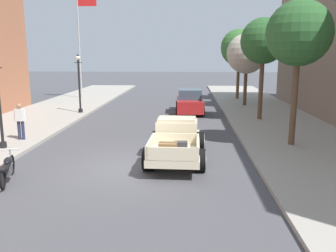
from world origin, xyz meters
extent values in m
plane|color=#47474C|center=(0.00, 0.00, 0.00)|extent=(140.00, 140.00, 0.00)
cube|color=beige|center=(1.64, 1.08, 0.54)|extent=(1.89, 4.95, 0.24)
cube|color=beige|center=(1.65, 1.43, 1.06)|extent=(1.59, 1.14, 0.80)
cube|color=beige|center=(1.65, 1.38, 1.52)|extent=(1.46, 0.97, 0.12)
cube|color=#3D4C5B|center=(1.67, 2.00, 1.22)|extent=(1.33, 0.08, 0.44)
cube|color=beige|center=(1.69, 2.73, 0.92)|extent=(1.36, 1.54, 0.52)
cube|color=silver|center=(1.71, 3.53, 0.90)|extent=(0.68, 0.12, 0.47)
cube|color=beige|center=(1.61, -0.32, 0.68)|extent=(1.75, 2.15, 0.04)
cube|color=beige|center=(0.80, -0.30, 0.90)|extent=(0.14, 2.10, 0.44)
cube|color=beige|center=(2.41, -0.34, 0.90)|extent=(0.14, 2.10, 0.44)
cube|color=beige|center=(1.58, -1.33, 0.90)|extent=(1.62, 0.12, 0.44)
cube|color=beige|center=(1.63, 0.69, 0.90)|extent=(1.62, 0.12, 0.44)
cylinder|color=black|center=(0.78, 2.45, 0.40)|extent=(0.38, 0.81, 0.80)
cylinder|color=silver|center=(0.60, 2.46, 0.40)|extent=(0.03, 0.66, 0.66)
cylinder|color=silver|center=(0.59, 2.46, 0.40)|extent=(0.03, 0.24, 0.24)
cylinder|color=black|center=(2.58, 2.40, 0.40)|extent=(0.38, 0.81, 0.80)
cylinder|color=silver|center=(2.76, 2.40, 0.40)|extent=(0.03, 0.66, 0.66)
cylinder|color=silver|center=(2.77, 2.40, 0.40)|extent=(0.03, 0.24, 0.24)
cylinder|color=black|center=(0.71, -0.24, 0.40)|extent=(0.38, 0.81, 0.80)
cylinder|color=silver|center=(0.52, -0.24, 0.40)|extent=(0.03, 0.66, 0.66)
cylinder|color=silver|center=(0.51, -0.24, 0.40)|extent=(0.03, 0.24, 0.24)
cylinder|color=black|center=(2.50, -0.29, 0.40)|extent=(0.38, 0.81, 0.80)
cylinder|color=silver|center=(2.69, -0.30, 0.40)|extent=(0.03, 0.66, 0.66)
cylinder|color=silver|center=(2.70, -0.30, 0.40)|extent=(0.03, 0.24, 0.24)
cube|color=olive|center=(1.42, -0.67, 0.90)|extent=(0.61, 0.46, 0.40)
cube|color=#3D2D1E|center=(1.42, -0.67, 0.90)|extent=(0.62, 0.07, 0.42)
cube|color=#2D2D33|center=(1.83, -0.03, 0.84)|extent=(0.47, 0.36, 0.28)
torus|color=black|center=(-3.82, -0.93, 0.33)|extent=(0.26, 0.66, 0.67)
torus|color=black|center=(-3.40, -2.32, 0.33)|extent=(0.26, 0.66, 0.67)
cube|color=#4C4C51|center=(-3.60, -1.67, 0.38)|extent=(0.36, 0.49, 0.28)
ellipsoid|color=black|center=(-3.67, -1.43, 0.61)|extent=(0.40, 0.57, 0.24)
cube|color=black|center=(-3.52, -1.91, 0.53)|extent=(0.37, 0.60, 0.10)
cylinder|color=silver|center=(-3.80, -0.99, 0.64)|extent=(0.12, 0.26, 0.58)
cylinder|color=silver|center=(-3.77, -1.10, 0.91)|extent=(0.60, 0.21, 0.04)
cube|color=black|center=(-3.40, -2.32, 0.66)|extent=(0.29, 0.43, 0.06)
cube|color=#AD1E1E|center=(2.18, 12.17, 0.61)|extent=(1.86, 4.35, 0.80)
cube|color=#384C5B|center=(2.19, 12.02, 1.33)|extent=(1.58, 2.05, 0.64)
cylinder|color=black|center=(1.32, 13.44, 0.33)|extent=(0.24, 0.67, 0.66)
cylinder|color=black|center=(2.97, 13.49, 0.33)|extent=(0.24, 0.67, 0.66)
cylinder|color=black|center=(1.40, 10.86, 0.33)|extent=(0.24, 0.67, 0.66)
cylinder|color=black|center=(3.05, 10.91, 0.33)|extent=(0.24, 0.67, 0.66)
cylinder|color=#232847|center=(-5.59, 3.31, 0.58)|extent=(0.14, 0.14, 0.86)
cylinder|color=#232847|center=(-5.41, 3.31, 0.58)|extent=(0.14, 0.14, 0.86)
cube|color=silver|center=(-5.50, 3.31, 1.29)|extent=(0.36, 0.22, 0.56)
cylinder|color=silver|center=(-5.72, 3.31, 1.26)|extent=(0.09, 0.09, 0.54)
cylinder|color=silver|center=(-5.28, 3.31, 1.26)|extent=(0.09, 0.09, 0.54)
sphere|color=#9E7051|center=(-5.50, 3.31, 1.69)|extent=(0.22, 0.22, 0.22)
cylinder|color=black|center=(-5.60, 1.85, 0.27)|extent=(0.28, 0.28, 0.24)
cylinder|color=black|center=(-5.10, 10.99, 0.27)|extent=(0.28, 0.28, 0.24)
cylinder|color=black|center=(-5.10, 10.99, 1.99)|extent=(0.12, 0.12, 3.20)
cylinder|color=black|center=(-5.10, 10.99, 3.44)|extent=(0.50, 0.04, 0.04)
sphere|color=silver|center=(-5.10, 10.99, 3.75)|extent=(0.32, 0.32, 0.32)
cone|color=black|center=(-5.10, 10.99, 3.93)|extent=(0.24, 0.24, 0.14)
cylinder|color=#B2B2B7|center=(-7.46, 19.08, 4.65)|extent=(0.12, 0.12, 9.00)
cube|color=red|center=(-6.60, 19.08, 8.50)|extent=(1.60, 0.03, 1.00)
cylinder|color=brown|center=(6.55, 3.10, 1.98)|extent=(0.26, 0.26, 3.65)
sphere|color=#285628|center=(6.55, 3.10, 4.81)|extent=(2.67, 2.67, 2.67)
cylinder|color=brown|center=(6.39, 9.21, 1.94)|extent=(0.26, 0.26, 3.58)
sphere|color=#285628|center=(6.39, 9.21, 4.73)|extent=(2.65, 2.65, 2.65)
cylinder|color=brown|center=(6.40, 15.03, 1.53)|extent=(0.26, 0.26, 2.76)
sphere|color=#ADA893|center=(6.40, 15.03, 4.02)|extent=(2.98, 2.98, 2.98)
cylinder|color=brown|center=(6.43, 19.32, 1.75)|extent=(0.26, 0.26, 3.20)
sphere|color=#33662D|center=(6.43, 19.32, 4.54)|extent=(3.17, 3.17, 3.17)
camera|label=1|loc=(2.05, -11.91, 3.96)|focal=37.59mm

